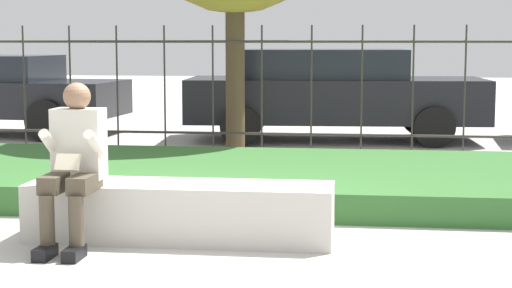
{
  "coord_description": "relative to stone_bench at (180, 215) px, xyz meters",
  "views": [
    {
      "loc": [
        1.36,
        -6.49,
        1.58
      ],
      "look_at": [
        0.38,
        1.05,
        0.65
      ],
      "focal_mm": 60.0,
      "sensor_mm": 36.0,
      "label": 1
    }
  ],
  "objects": [
    {
      "name": "car_parked_center",
      "position": [
        0.92,
        6.95,
        0.56
      ],
      "size": [
        4.69,
        2.12,
        1.43
      ],
      "rotation": [
        0.0,
        0.0,
        0.06
      ],
      "color": "black",
      "rests_on": "ground_plane"
    },
    {
      "name": "ground_plane",
      "position": [
        0.09,
        0.0,
        -0.2
      ],
      "size": [
        60.0,
        60.0,
        0.0
      ],
      "primitive_type": "plane",
      "color": "#B2AFA8"
    },
    {
      "name": "iron_fence",
      "position": [
        0.09,
        4.56,
        0.72
      ],
      "size": [
        8.41,
        0.03,
        1.76
      ],
      "color": "#332D28",
      "rests_on": "ground_plane"
    },
    {
      "name": "person_seated_reader",
      "position": [
        -0.74,
        -0.33,
        0.48
      ],
      "size": [
        0.42,
        0.73,
        1.26
      ],
      "color": "black",
      "rests_on": "ground_plane"
    },
    {
      "name": "grass_berm",
      "position": [
        0.09,
        2.24,
        -0.07
      ],
      "size": [
        10.41,
        3.09,
        0.27
      ],
      "color": "#33662D",
      "rests_on": "ground_plane"
    },
    {
      "name": "stone_bench",
      "position": [
        0.0,
        0.0,
        0.0
      ],
      "size": [
        2.41,
        0.59,
        0.46
      ],
      "color": "beige",
      "rests_on": "ground_plane"
    }
  ]
}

